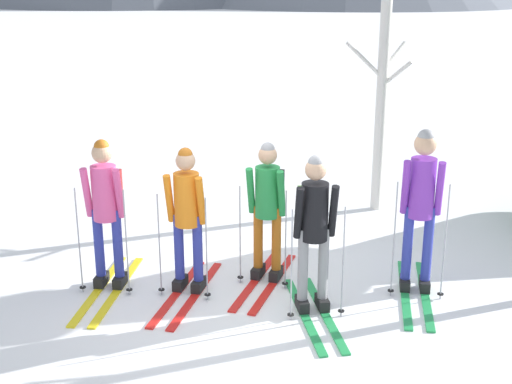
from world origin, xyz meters
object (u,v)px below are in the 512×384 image
(skier_in_orange, at_px, (187,216))
(skier_in_purple, at_px, (421,203))
(birch_tree_slender, at_px, (383,72))
(skier_in_pink, at_px, (106,206))
(skier_in_black, at_px, (314,225))
(skier_in_green, at_px, (268,205))

(skier_in_orange, xyz_separation_m, skier_in_purple, (2.55, -0.14, 0.14))
(birch_tree_slender, bearing_deg, skier_in_pink, -145.08)
(skier_in_pink, relative_size, skier_in_orange, 1.05)
(skier_in_pink, relative_size, skier_in_black, 1.05)
(skier_in_green, relative_size, skier_in_purple, 0.89)
(skier_in_pink, distance_m, skier_in_orange, 0.92)
(skier_in_pink, height_order, skier_in_black, skier_in_pink)
(skier_in_purple, xyz_separation_m, birch_tree_slender, (0.18, 2.84, 1.03))
(skier_in_green, bearing_deg, birch_tree_slender, 53.03)
(birch_tree_slender, bearing_deg, skier_in_black, -113.45)
(skier_in_pink, xyz_separation_m, skier_in_green, (1.81, 0.11, -0.05))
(skier_in_pink, bearing_deg, birch_tree_slender, 34.92)
(skier_in_black, bearing_deg, birch_tree_slender, 66.55)
(skier_in_orange, xyz_separation_m, birch_tree_slender, (2.73, 2.70, 1.17))
(skier_in_orange, xyz_separation_m, skier_in_green, (0.91, 0.28, 0.02))
(skier_in_pink, distance_m, skier_in_purple, 3.47)
(skier_in_pink, bearing_deg, skier_in_green, 3.58)
(skier_in_green, distance_m, birch_tree_slender, 3.25)
(skier_in_pink, xyz_separation_m, skier_in_black, (2.23, -0.70, -0.01))
(skier_in_orange, bearing_deg, skier_in_purple, -3.08)
(skier_in_pink, relative_size, birch_tree_slender, 0.44)
(skier_in_orange, bearing_deg, skier_in_pink, 169.58)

